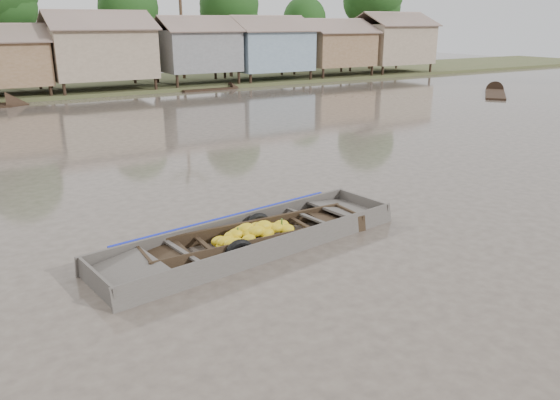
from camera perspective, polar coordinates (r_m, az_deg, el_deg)
ground at (r=12.38m, az=4.42°, el=-4.03°), size 120.00×120.00×0.00m
riverbank at (r=42.32m, az=-18.44°, el=15.14°), size 120.00×12.47×10.22m
banana_boat at (r=11.98m, az=-2.73°, el=-4.07°), size 5.17×1.40×0.72m
viewer_boat at (r=11.97m, az=-2.89°, el=-4.51°), size 7.28×2.81×0.57m
distant_boats at (r=33.48m, az=-19.92°, el=9.02°), size 48.28×14.98×0.35m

